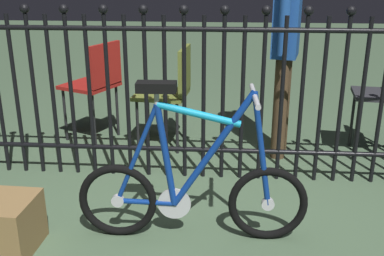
% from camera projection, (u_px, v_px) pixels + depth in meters
% --- Properties ---
extents(ground_plane, '(20.00, 20.00, 0.00)m').
position_uv_depth(ground_plane, '(185.00, 234.00, 2.60)').
color(ground_plane, '#4B6548').
extents(iron_fence, '(4.37, 0.07, 1.24)m').
position_uv_depth(iron_fence, '(188.00, 90.00, 3.10)').
color(iron_fence, black).
rests_on(iron_fence, ground).
extents(bicycle, '(1.24, 0.40, 0.88)m').
position_uv_depth(bicycle, '(192.00, 188.00, 2.47)').
color(bicycle, black).
rests_on(bicycle, ground).
extents(chair_red, '(0.51, 0.51, 0.83)m').
position_uv_depth(chair_red, '(96.00, 80.00, 3.83)').
color(chair_red, black).
rests_on(chair_red, ground).
extents(chair_olive, '(0.44, 0.44, 0.82)m').
position_uv_depth(chair_olive, '(171.00, 87.00, 3.70)').
color(chair_olive, black).
rests_on(chair_olive, ground).
extents(person_visitor, '(0.24, 0.47, 1.55)m').
position_uv_depth(person_visitor, '(286.00, 37.00, 3.40)').
color(person_visitor, '#4C3823').
rests_on(person_visitor, ground).
extents(display_crate, '(0.33, 0.33, 0.29)m').
position_uv_depth(display_crate, '(4.00, 225.00, 2.42)').
color(display_crate, olive).
rests_on(display_crate, ground).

